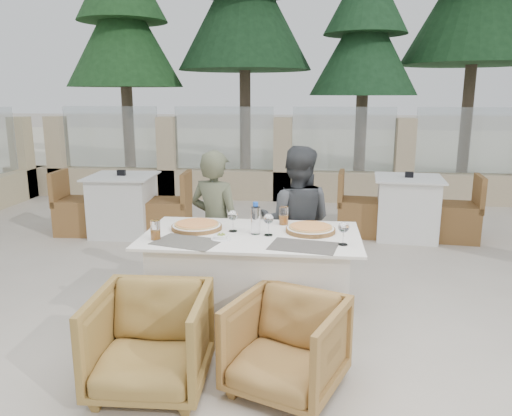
# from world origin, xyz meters

# --- Properties ---
(ground) EXTENTS (80.00, 80.00, 0.00)m
(ground) POSITION_xyz_m (0.00, 0.00, 0.00)
(ground) COLOR beige
(ground) RESTS_ON ground
(sand_patch) EXTENTS (30.00, 16.00, 0.01)m
(sand_patch) POSITION_xyz_m (0.00, 14.00, 0.01)
(sand_patch) COLOR beige
(sand_patch) RESTS_ON ground
(perimeter_wall_far) EXTENTS (10.00, 0.34, 1.60)m
(perimeter_wall_far) POSITION_xyz_m (0.00, 4.80, 0.80)
(perimeter_wall_far) COLOR #C5B08B
(perimeter_wall_far) RESTS_ON ground
(pine_far_left) EXTENTS (2.42, 2.42, 5.50)m
(pine_far_left) POSITION_xyz_m (-3.50, 7.00, 2.75)
(pine_far_left) COLOR #204C22
(pine_far_left) RESTS_ON ground
(pine_mid_left) EXTENTS (2.86, 2.86, 6.50)m
(pine_mid_left) POSITION_xyz_m (-1.00, 7.50, 3.25)
(pine_mid_left) COLOR #193C1F
(pine_mid_left) RESTS_ON ground
(pine_centre) EXTENTS (2.20, 2.20, 5.00)m
(pine_centre) POSITION_xyz_m (1.50, 7.20, 2.50)
(pine_centre) COLOR #1E4625
(pine_centre) RESTS_ON ground
(pine_mid_right) EXTENTS (2.99, 2.99, 6.80)m
(pine_mid_right) POSITION_xyz_m (3.80, 7.80, 3.40)
(pine_mid_right) COLOR #1A3F1F
(pine_mid_right) RESTS_ON ground
(dining_table) EXTENTS (1.60, 0.90, 0.77)m
(dining_table) POSITION_xyz_m (0.06, -0.06, 0.39)
(dining_table) COLOR white
(dining_table) RESTS_ON ground
(placemat_near_left) EXTENTS (0.51, 0.41, 0.00)m
(placemat_near_left) POSITION_xyz_m (-0.37, -0.32, 0.77)
(placemat_near_left) COLOR #57544B
(placemat_near_left) RESTS_ON dining_table
(placemat_near_right) EXTENTS (0.50, 0.38, 0.00)m
(placemat_near_right) POSITION_xyz_m (0.45, -0.32, 0.77)
(placemat_near_right) COLOR #504B45
(placemat_near_right) RESTS_ON dining_table
(pizza_left) EXTENTS (0.49, 0.49, 0.05)m
(pizza_left) POSITION_xyz_m (-0.38, 0.03, 0.80)
(pizza_left) COLOR #DF541E
(pizza_left) RESTS_ON dining_table
(pizza_right) EXTENTS (0.38, 0.38, 0.05)m
(pizza_right) POSITION_xyz_m (0.50, 0.04, 0.79)
(pizza_right) COLOR orange
(pizza_right) RESTS_ON dining_table
(water_bottle) EXTENTS (0.08, 0.08, 0.24)m
(water_bottle) POSITION_xyz_m (0.09, -0.05, 0.89)
(water_bottle) COLOR #BBDFF6
(water_bottle) RESTS_ON dining_table
(wine_glass_centre) EXTENTS (0.09, 0.09, 0.18)m
(wine_glass_centre) POSITION_xyz_m (-0.09, -0.01, 0.86)
(wine_glass_centre) COLOR white
(wine_glass_centre) RESTS_ON dining_table
(wine_glass_near) EXTENTS (0.10, 0.10, 0.18)m
(wine_glass_near) POSITION_xyz_m (0.19, -0.08, 0.86)
(wine_glass_near) COLOR silver
(wine_glass_near) RESTS_ON dining_table
(wine_glass_corner) EXTENTS (0.10, 0.10, 0.18)m
(wine_glass_corner) POSITION_xyz_m (0.72, -0.26, 0.86)
(wine_glass_corner) COLOR silver
(wine_glass_corner) RESTS_ON dining_table
(beer_glass_left) EXTENTS (0.08, 0.08, 0.14)m
(beer_glass_left) POSITION_xyz_m (-0.60, -0.28, 0.84)
(beer_glass_left) COLOR #C16C1B
(beer_glass_left) RESTS_ON dining_table
(beer_glass_right) EXTENTS (0.08, 0.08, 0.14)m
(beer_glass_right) POSITION_xyz_m (0.28, 0.24, 0.84)
(beer_glass_right) COLOR orange
(beer_glass_right) RESTS_ON dining_table
(olive_dish) EXTENTS (0.14, 0.14, 0.04)m
(olive_dish) POSITION_xyz_m (-0.14, -0.22, 0.79)
(olive_dish) COLOR white
(olive_dish) RESTS_ON dining_table
(armchair_far_left) EXTENTS (0.77, 0.78, 0.62)m
(armchair_far_left) POSITION_xyz_m (-0.38, 0.58, 0.31)
(armchair_far_left) COLOR olive
(armchair_far_left) RESTS_ON ground
(armchair_far_right) EXTENTS (0.79, 0.80, 0.57)m
(armchair_far_right) POSITION_xyz_m (0.34, 0.60, 0.29)
(armchair_far_right) COLOR brown
(armchair_far_right) RESTS_ON ground
(armchair_near_left) EXTENTS (0.71, 0.72, 0.64)m
(armchair_near_left) POSITION_xyz_m (-0.46, -0.91, 0.32)
(armchair_near_left) COLOR olive
(armchair_near_left) RESTS_ON ground
(armchair_near_right) EXTENTS (0.82, 0.83, 0.59)m
(armchair_near_right) POSITION_xyz_m (0.37, -0.84, 0.29)
(armchair_near_right) COLOR olive
(armchair_near_right) RESTS_ON ground
(diner_left) EXTENTS (0.57, 0.48, 1.33)m
(diner_left) POSITION_xyz_m (-0.32, 0.51, 0.67)
(diner_left) COLOR #4F543D
(diner_left) RESTS_ON ground
(diner_right) EXTENTS (0.70, 0.57, 1.36)m
(diner_right) POSITION_xyz_m (0.37, 0.65, 0.68)
(diner_right) COLOR #3E4144
(diner_right) RESTS_ON ground
(bg_table_a) EXTENTS (1.68, 0.90, 0.77)m
(bg_table_a) POSITION_xyz_m (-1.91, 2.44, 0.39)
(bg_table_a) COLOR silver
(bg_table_a) RESTS_ON ground
(bg_table_b) EXTENTS (1.72, 0.98, 0.77)m
(bg_table_b) POSITION_xyz_m (1.70, 2.70, 0.39)
(bg_table_b) COLOR white
(bg_table_b) RESTS_ON ground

